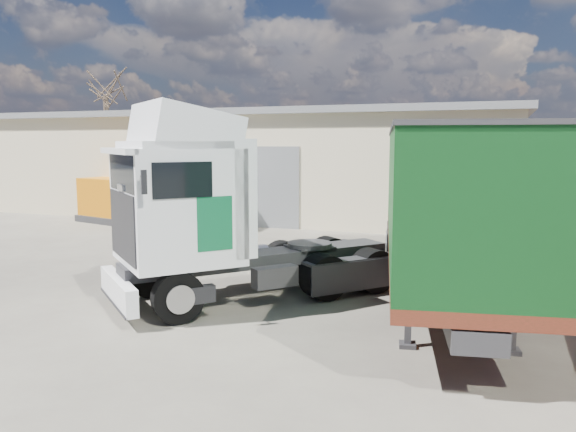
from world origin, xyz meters
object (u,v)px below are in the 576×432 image
(orange_skip, at_px, (114,203))
(panel_van, at_px, (225,207))
(bare_tree, at_px, (105,83))
(tractor_unit, at_px, (214,221))
(box_trailer, at_px, (442,195))

(orange_skip, bearing_deg, panel_van, 19.65)
(bare_tree, height_order, tractor_unit, bare_tree)
(box_trailer, height_order, orange_skip, box_trailer)
(orange_skip, bearing_deg, box_trailer, -11.61)
(bare_tree, distance_m, tractor_unit, 29.79)
(bare_tree, relative_size, tractor_unit, 1.40)
(tractor_unit, distance_m, panel_van, 12.24)
(bare_tree, distance_m, panel_van, 19.21)
(tractor_unit, height_order, orange_skip, tractor_unit)
(panel_van, bearing_deg, box_trailer, -44.56)
(box_trailer, xyz_separation_m, panel_van, (-10.26, 8.23, -1.59))
(tractor_unit, bearing_deg, panel_van, 157.07)
(bare_tree, distance_m, orange_skip, 15.75)
(tractor_unit, xyz_separation_m, box_trailer, (4.89, 2.71, 0.54))
(tractor_unit, bearing_deg, box_trailer, 69.92)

